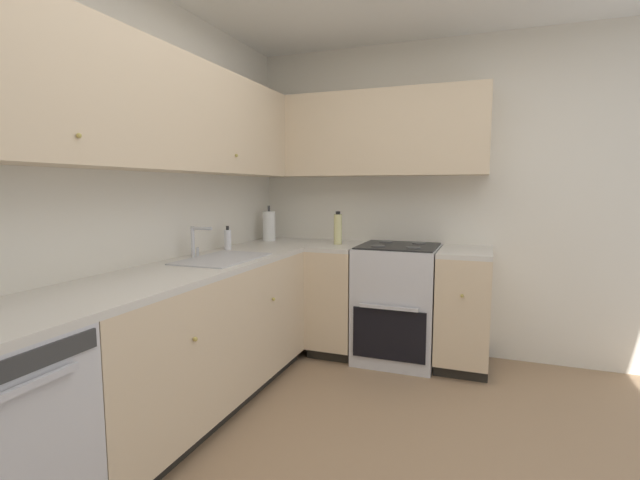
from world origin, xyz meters
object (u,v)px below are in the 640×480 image
at_px(paper_towel_roll, 269,226).
at_px(oil_bottle, 338,229).
at_px(oven_range, 398,302).
at_px(soap_bottle, 228,239).

bearing_deg(paper_towel_roll, oil_bottle, -91.59).
bearing_deg(oven_range, paper_towel_roll, 90.06).
height_order(oven_range, oil_bottle, oil_bottle).
height_order(soap_bottle, oil_bottle, oil_bottle).
bearing_deg(oil_bottle, oven_range, -87.83).
bearing_deg(oil_bottle, paper_towel_roll, 88.41).
xyz_separation_m(oven_range, paper_towel_roll, (-0.00, 1.14, 0.58)).
relative_size(oven_range, oil_bottle, 3.93).
relative_size(paper_towel_roll, oil_bottle, 1.18).
height_order(soap_bottle, paper_towel_roll, paper_towel_roll).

